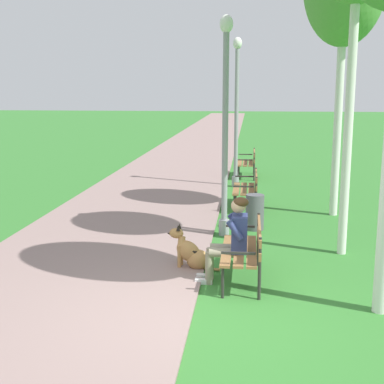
% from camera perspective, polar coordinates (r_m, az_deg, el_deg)
% --- Properties ---
extents(ground_plane, '(120.00, 120.00, 0.00)m').
position_cam_1_polar(ground_plane, '(6.61, 1.42, -13.41)').
color(ground_plane, '#33752D').
extents(paved_path, '(3.74, 60.00, 0.04)m').
position_cam_1_polar(paved_path, '(30.22, 1.45, 5.89)').
color(paved_path, gray).
rests_on(paved_path, ground).
extents(park_bench_near, '(0.55, 1.50, 0.85)m').
position_cam_1_polar(park_bench_near, '(7.67, 5.85, -5.85)').
color(park_bench_near, olive).
rests_on(park_bench_near, ground).
extents(park_bench_mid, '(0.55, 1.50, 0.85)m').
position_cam_1_polar(park_bench_mid, '(12.35, 6.05, 0.61)').
color(park_bench_mid, olive).
rests_on(park_bench_mid, ground).
extents(park_bench_far, '(0.55, 1.50, 0.85)m').
position_cam_1_polar(park_bench_far, '(16.73, 6.07, 3.35)').
color(park_bench_far, olive).
rests_on(park_bench_far, ground).
extents(person_seated_on_near_bench, '(0.74, 0.49, 1.25)m').
position_cam_1_polar(person_seated_on_near_bench, '(7.54, 4.29, -4.80)').
color(person_seated_on_near_bench, gray).
rests_on(person_seated_on_near_bench, ground).
extents(dog_shepherd, '(0.83, 0.32, 0.71)m').
position_cam_1_polar(dog_shepherd, '(8.18, -0.07, -6.58)').
color(dog_shepherd, '#B27F47').
rests_on(dog_shepherd, ground).
extents(lamp_post_near, '(0.24, 0.24, 4.02)m').
position_cam_1_polar(lamp_post_near, '(9.78, 3.59, 7.19)').
color(lamp_post_near, gray).
rests_on(lamp_post_near, ground).
extents(lamp_post_mid, '(0.24, 0.24, 4.10)m').
position_cam_1_polar(lamp_post_mid, '(14.87, 4.80, 8.65)').
color(lamp_post_mid, gray).
rests_on(lamp_post_mid, ground).
extents(litter_bin, '(0.36, 0.36, 0.70)m').
position_cam_1_polar(litter_bin, '(10.50, 6.76, -2.16)').
color(litter_bin, '#515156').
rests_on(litter_bin, ground).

